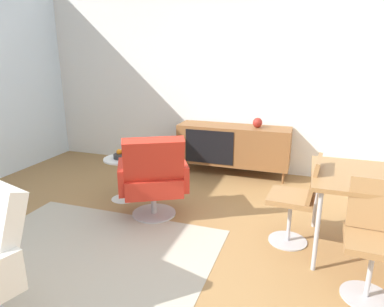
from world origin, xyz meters
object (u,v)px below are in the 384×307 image
dining_chair_near_window (298,197)px  dining_chair_front_left (374,236)px  fruit_bowl (122,155)px  lounge_chair_red (153,177)px  sideboard (233,145)px  vase_cobalt (258,123)px  side_table_round (123,174)px

dining_chair_near_window → dining_chair_front_left: same height
dining_chair_front_left → fruit_bowl: (-2.57, 0.94, 0.09)m
lounge_chair_red → sideboard: bearing=73.1°
lounge_chair_red → vase_cobalt: bearing=63.1°
side_table_round → dining_chair_front_left: bearing=-20.1°
sideboard → lounge_chair_red: size_ratio=1.69×
dining_chair_front_left → fruit_bowl: 2.74m
sideboard → dining_chair_front_left: dining_chair_front_left is taller
side_table_round → fruit_bowl: size_ratio=2.60×
dining_chair_front_left → lounge_chair_red: 2.11m
vase_cobalt → lounge_chair_red: (-0.83, -1.65, -0.32)m
sideboard → vase_cobalt: (0.33, 0.00, 0.35)m
sideboard → dining_chair_near_window: dining_chair_near_window is taller
dining_chair_near_window → dining_chair_front_left: (0.54, -0.55, 0.00)m
sideboard → dining_chair_near_window: (0.98, -1.71, 0.03)m
lounge_chair_red → side_table_round: bearing=149.6°
vase_cobalt → lounge_chair_red: size_ratio=0.15×
dining_chair_near_window → fruit_bowl: 2.07m
dining_chair_front_left → side_table_round: (-2.57, 0.94, -0.15)m
vase_cobalt → lounge_chair_red: 1.87m
sideboard → side_table_round: (-1.06, -1.32, -0.12)m
dining_chair_near_window → fruit_bowl: (-2.03, 0.39, 0.09)m
dining_chair_near_window → side_table_round: bearing=169.2°
vase_cobalt → dining_chair_front_left: (1.18, -2.26, -0.32)m
dining_chair_near_window → lounge_chair_red: bearing=177.7°
dining_chair_near_window → dining_chair_front_left: bearing=-45.6°
vase_cobalt → dining_chair_near_window: vase_cobalt is taller
sideboard → dining_chair_front_left: size_ratio=1.87×
vase_cobalt → fruit_bowl: bearing=-136.5°
dining_chair_near_window → fruit_bowl: size_ratio=4.28×
dining_chair_front_left → fruit_bowl: size_ratio=4.28×
sideboard → fruit_bowl: sideboard is taller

